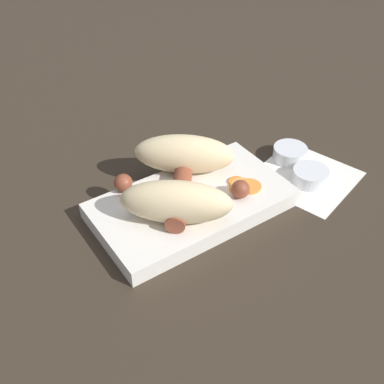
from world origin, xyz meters
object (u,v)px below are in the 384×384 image
Objects in this scene: sausage at (181,186)px; condiment_cup_near at (310,177)px; food_tray at (192,204)px; condiment_cup_far at (290,154)px; bread_roll at (180,176)px.

sausage is 2.83× the size of condiment_cup_near.
food_tray is 5.04× the size of condiment_cup_near.
condiment_cup_near is (0.19, -0.06, -0.03)m from sausage.
sausage reaches higher than condiment_cup_near.
food_tray is at bearing 165.82° from condiment_cup_near.
food_tray is at bearing -175.79° from condiment_cup_far.
bread_roll reaches higher than condiment_cup_near.
condiment_cup_far is (0.21, -0.00, -0.04)m from bread_roll.
condiment_cup_near is at bearing -18.12° from sausage.
food_tray is 5.04× the size of condiment_cup_far.
condiment_cup_far is at bearing -0.71° from bread_roll.
food_tray is 0.03m from sausage.
bread_roll is at bearing 161.59° from condiment_cup_near.
bread_roll is (-0.01, 0.02, 0.04)m from food_tray.
condiment_cup_near is at bearing -104.18° from condiment_cup_far.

